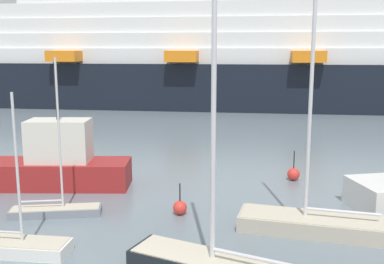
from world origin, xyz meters
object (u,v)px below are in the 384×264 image
sailboat_5 (14,245)px  channel_buoy_0 (293,174)px  sailboat_2 (318,221)px  channel_buoy_1 (180,208)px  fishing_boat_1 (55,163)px  sailboat_1 (56,208)px  sailboat_0 (227,262)px  cruise_ship (300,57)px

sailboat_5 → channel_buoy_0: bearing=44.9°
sailboat_2 → sailboat_5: bearing=24.7°
channel_buoy_1 → fishing_boat_1: bearing=156.7°
sailboat_1 → channel_buoy_1: 5.62m
channel_buoy_1 → sailboat_5: bearing=-138.0°
sailboat_0 → sailboat_1: (-8.07, 4.58, -0.23)m
sailboat_5 → fishing_boat_1: 8.36m
sailboat_1 → channel_buoy_0: bearing=18.3°
sailboat_0 → channel_buoy_1: 6.08m
fishing_boat_1 → channel_buoy_1: fishing_boat_1 is taller
sailboat_0 → sailboat_2: 5.48m
sailboat_2 → sailboat_1: bearing=5.6°
cruise_ship → sailboat_2: bearing=-94.2°
fishing_boat_1 → channel_buoy_1: size_ratio=5.81×
fishing_boat_1 → sailboat_0: bearing=-49.1°
fishing_boat_1 → channel_buoy_0: 13.38m
sailboat_5 → channel_buoy_1: (5.35, 4.82, 0.01)m
sailboat_1 → channel_buoy_0: size_ratio=4.12×
sailboat_0 → sailboat_2: bearing=-110.1°
sailboat_5 → channel_buoy_0: sailboat_5 is taller
sailboat_0 → fishing_boat_1: sailboat_0 is taller
channel_buoy_0 → channel_buoy_1: 8.42m
fishing_boat_1 → channel_buoy_0: bearing=5.7°
sailboat_2 → fishing_boat_1: (-13.39, 4.42, 0.80)m
channel_buoy_0 → sailboat_0: bearing=-104.1°
sailboat_5 → cruise_ship: size_ratio=0.06×
sailboat_5 → channel_buoy_0: 15.59m
sailboat_1 → channel_buoy_0: sailboat_1 is taller
cruise_ship → sailboat_0: bearing=-98.0°
sailboat_2 → channel_buoy_0: size_ratio=6.67×
sailboat_1 → cruise_ship: size_ratio=0.07×
sailboat_1 → sailboat_2: size_ratio=0.62×
sailboat_1 → fishing_boat_1: (-1.92, 4.15, 0.98)m
channel_buoy_0 → channel_buoy_1: size_ratio=1.18×
sailboat_1 → sailboat_5: 3.88m
sailboat_5 → fishing_boat_1: bearing=103.8°
sailboat_1 → channel_buoy_1: sailboat_1 is taller
sailboat_2 → channel_buoy_0: sailboat_2 is taller
sailboat_0 → sailboat_2: size_ratio=1.05×
sailboat_0 → cruise_ship: (6.11, 46.73, 5.93)m
channel_buoy_1 → sailboat_0: bearing=-65.3°
sailboat_5 → channel_buoy_0: (10.86, 11.18, 0.05)m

